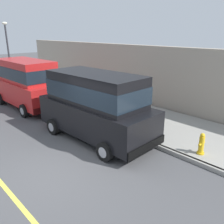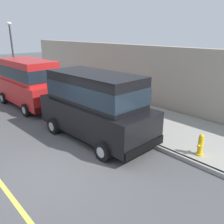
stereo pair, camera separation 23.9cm
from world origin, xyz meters
The scene contains 10 objects.
ground_plane centered at (0.00, 0.00, 0.00)m, with size 80.00×80.00×0.00m, color #4C4C4F.
curb centered at (3.20, 0.00, 0.07)m, with size 0.16×64.00×0.14m, color gray.
sidewalk centered at (5.00, 0.00, 0.07)m, with size 3.60×64.00×0.14m, color #99968E.
lane_centre_line centered at (-1.60, 0.00, 0.00)m, with size 0.12×57.60×0.01m, color #E0D64C.
car_black_van centered at (2.17, 0.91, 1.39)m, with size 2.25×4.96×2.52m.
car_red_van centered at (2.11, 6.61, 1.39)m, with size 2.20×4.93×2.52m.
dog_black centered at (4.40, 0.97, 0.43)m, with size 0.75×0.25×0.49m.
fire_hydrant centered at (3.65, -2.61, 0.48)m, with size 0.34×0.24×0.72m.
street_lamp centered at (3.55, 12.39, 2.91)m, with size 0.36×0.36×4.42m.
building_facade centered at (7.10, 4.51, 1.61)m, with size 0.50×20.00×3.23m, color #9E9384.
Camera 2 is at (-3.04, -5.82, 3.93)m, focal length 38.27 mm.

